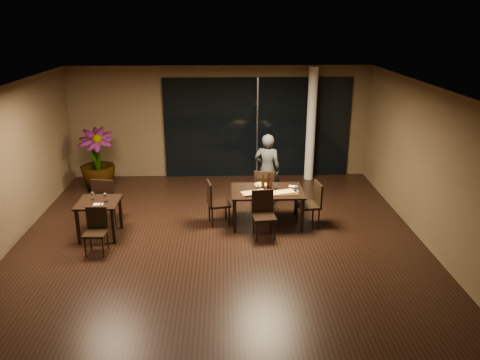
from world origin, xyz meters
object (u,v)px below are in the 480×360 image
object	(u,v)px
side_table	(99,207)
bottle_c	(269,181)
chair_side_far	(106,198)
chair_main_right	(312,202)
bottle_a	(263,182)
chair_main_near	(263,212)
potted_plant	(97,160)
diner	(267,169)
main_table	(267,194)
chair_side_near	(96,228)
chair_main_left	(215,201)
chair_main_far	(264,188)
bottle_b	(271,185)

from	to	relation	value
side_table	bottle_c	world-z (taller)	bottle_c
side_table	chair_side_far	bearing A→B (deg)	89.16
chair_main_right	bottle_a	distance (m)	1.12
chair_main_near	potted_plant	bearing A→B (deg)	138.61
potted_plant	chair_main_right	bearing A→B (deg)	-24.61
chair_main_near	diner	xyz separation A→B (m)	(0.23, 1.78, 0.31)
side_table	bottle_a	bearing A→B (deg)	9.50
main_table	side_table	world-z (taller)	same
chair_main_near	chair_side_near	size ratio (longest dim) A/B	1.10
main_table	bottle_a	distance (m)	0.26
bottle_a	chair_main_near	bearing A→B (deg)	-93.49
side_table	chair_main_left	xyz separation A→B (m)	(2.30, 0.49, -0.09)
chair_side_far	diner	distance (m)	3.66
chair_main_far	bottle_b	distance (m)	0.82
chair_side_near	potted_plant	distance (m)	3.44
side_table	chair_main_far	xyz separation A→B (m)	(3.40, 1.23, -0.09)
chair_main_left	bottle_b	xyz separation A→B (m)	(1.18, -0.01, 0.34)
chair_main_far	chair_side_near	distance (m)	3.80
chair_side_far	chair_main_far	bearing A→B (deg)	-160.53
chair_side_near	potted_plant	size ratio (longest dim) A/B	0.55
bottle_b	side_table	bearing A→B (deg)	-172.03
chair_main_far	chair_side_near	world-z (taller)	chair_main_far
chair_side_near	chair_main_near	bearing A→B (deg)	11.77
diner	potted_plant	bearing A→B (deg)	1.60
main_table	potted_plant	distance (m)	4.64
side_table	bottle_a	xyz separation A→B (m)	(3.31, 0.55, 0.29)
chair_side_near	bottle_b	distance (m)	3.59
chair_main_far	chair_side_near	size ratio (longest dim) A/B	1.11
chair_main_near	chair_side_near	bearing A→B (deg)	-176.53
chair_main_right	bottle_b	size ratio (longest dim) A/B	3.74
chair_main_left	chair_side_near	xyz separation A→B (m)	(-2.20, -1.15, -0.05)
main_table	bottle_c	bearing A→B (deg)	71.45
chair_main_far	bottle_c	world-z (taller)	bottle_c
chair_side_near	potted_plant	bearing A→B (deg)	105.50
chair_main_near	diner	size ratio (longest dim) A/B	0.57
chair_main_left	diner	distance (m)	1.71
chair_main_near	bottle_a	xyz separation A→B (m)	(0.04, 0.67, 0.39)
bottle_c	chair_main_near	bearing A→B (deg)	-102.71
chair_main_near	potted_plant	distance (m)	4.86
chair_main_left	chair_side_far	xyz separation A→B (m)	(-2.29, 0.09, 0.05)
bottle_c	chair_main_right	bearing A→B (deg)	-15.07
side_table	chair_side_near	world-z (taller)	chair_side_near
chair_main_far	chair_main_left	xyz separation A→B (m)	(-1.10, -0.73, -0.00)
potted_plant	diner	bearing A→B (deg)	-13.57
chair_side_near	side_table	bearing A→B (deg)	101.03
potted_plant	chair_side_near	bearing A→B (deg)	-76.52
chair_side_far	bottle_c	size ratio (longest dim) A/B	3.10
side_table	potted_plant	world-z (taller)	potted_plant
diner	main_table	bearing A→B (deg)	100.14
chair_side_far	diner	xyz separation A→B (m)	(3.49, 1.08, 0.26)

